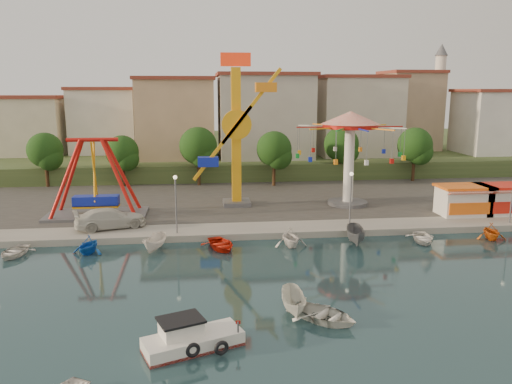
{
  "coord_description": "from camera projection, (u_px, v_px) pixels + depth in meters",
  "views": [
    {
      "loc": [
        -5.74,
        -30.82,
        13.3
      ],
      "look_at": [
        -0.7,
        14.0,
        4.0
      ],
      "focal_mm": 35.0,
      "sensor_mm": 36.0,
      "label": 1
    }
  ],
  "objects": [
    {
      "name": "ground",
      "position": [
        290.0,
        292.0,
        33.31
      ],
      "size": [
        200.0,
        200.0,
        0.0
      ],
      "primitive_type": "plane",
      "color": "#122D33",
      "rests_on": "ground"
    },
    {
      "name": "quay_deck",
      "position": [
        231.0,
        160.0,
        93.59
      ],
      "size": [
        200.0,
        100.0,
        0.6
      ],
      "primitive_type": "cube",
      "color": "#9E998E",
      "rests_on": "ground"
    },
    {
      "name": "asphalt_pad",
      "position": [
        247.0,
        193.0,
        62.39
      ],
      "size": [
        90.0,
        28.0,
        0.01
      ],
      "primitive_type": "cube",
      "color": "#4C4944",
      "rests_on": "quay_deck"
    },
    {
      "name": "hill_terrace",
      "position": [
        230.0,
        150.0,
        98.22
      ],
      "size": [
        200.0,
        60.0,
        3.0
      ],
      "primitive_type": "cube",
      "color": "#384C26",
      "rests_on": "ground"
    },
    {
      "name": "pirate_ship_ride",
      "position": [
        95.0,
        179.0,
        50.29
      ],
      "size": [
        10.0,
        5.0,
        8.0
      ],
      "color": "#59595E",
      "rests_on": "quay_deck"
    },
    {
      "name": "kamikaze_tower",
      "position": [
        239.0,
        135.0,
        54.05
      ],
      "size": [
        6.5,
        3.1,
        16.5
      ],
      "color": "#59595E",
      "rests_on": "quay_deck"
    },
    {
      "name": "wave_swinger",
      "position": [
        350.0,
        137.0,
        54.48
      ],
      "size": [
        11.6,
        11.6,
        10.4
      ],
      "color": "#59595E",
      "rests_on": "quay_deck"
    },
    {
      "name": "booth_left",
      "position": [
        464.0,
        200.0,
        51.23
      ],
      "size": [
        5.4,
        3.78,
        3.08
      ],
      "color": "white",
      "rests_on": "quay_deck"
    },
    {
      "name": "booth_mid",
      "position": [
        503.0,
        199.0,
        51.69
      ],
      "size": [
        5.4,
        3.78,
        3.08
      ],
      "color": "white",
      "rests_on": "quay_deck"
    },
    {
      "name": "lamp_post_1",
      "position": [
        176.0,
        206.0,
        44.46
      ],
      "size": [
        0.14,
        0.14,
        5.0
      ],
      "primitive_type": "cylinder",
      "color": "#59595E",
      "rests_on": "quay_deck"
    },
    {
      "name": "lamp_post_2",
      "position": [
        350.0,
        202.0,
        46.21
      ],
      "size": [
        0.14,
        0.14,
        5.0
      ],
      "primitive_type": "cylinder",
      "color": "#59595E",
      "rests_on": "quay_deck"
    },
    {
      "name": "lamp_post_3",
      "position": [
        512.0,
        197.0,
        47.96
      ],
      "size": [
        0.14,
        0.14,
        5.0
      ],
      "primitive_type": "cylinder",
      "color": "#59595E",
      "rests_on": "quay_deck"
    },
    {
      "name": "tree_0",
      "position": [
        45.0,
        150.0,
        65.35
      ],
      "size": [
        4.6,
        4.6,
        7.19
      ],
      "color": "#382314",
      "rests_on": "quay_deck"
    },
    {
      "name": "tree_1",
      "position": [
        122.0,
        152.0,
        65.78
      ],
      "size": [
        4.35,
        4.35,
        6.8
      ],
      "color": "#382314",
      "rests_on": "quay_deck"
    },
    {
      "name": "tree_2",
      "position": [
        198.0,
        146.0,
        66.31
      ],
      "size": [
        5.02,
        5.02,
        7.85
      ],
      "color": "#382314",
      "rests_on": "quay_deck"
    },
    {
      "name": "tree_3",
      "position": [
        274.0,
        149.0,
        66.07
      ],
      "size": [
        4.68,
        4.68,
        7.32
      ],
      "color": "#382314",
      "rests_on": "quay_deck"
    },
    {
      "name": "tree_4",
      "position": [
        341.0,
        144.0,
        70.04
      ],
      "size": [
        4.86,
        4.86,
        7.6
      ],
      "color": "#382314",
      "rests_on": "quay_deck"
    },
    {
      "name": "tree_5",
      "position": [
        415.0,
        145.0,
        69.37
      ],
      "size": [
        4.83,
        4.83,
        7.54
      ],
      "color": "#382314",
      "rests_on": "quay_deck"
    },
    {
      "name": "building_0",
      "position": [
        9.0,
        120.0,
        72.69
      ],
      "size": [
        9.26,
        9.53,
        11.87
      ],
      "primitive_type": "cube",
      "color": "beige",
      "rests_on": "hill_terrace"
    },
    {
      "name": "building_1",
      "position": [
        102.0,
        128.0,
        79.51
      ],
      "size": [
        12.33,
        9.01,
        8.63
      ],
      "primitive_type": "cube",
      "color": "silver",
      "rests_on": "hill_terrace"
    },
    {
      "name": "building_2",
      "position": [
        184.0,
        119.0,
        81.25
      ],
      "size": [
        11.95,
        9.28,
        11.23
      ],
      "primitive_type": "cube",
      "color": "tan",
      "rests_on": "hill_terrace"
    },
    {
      "name": "building_3",
      "position": [
        271.0,
        126.0,
        79.89
      ],
      "size": [
        12.59,
        10.5,
        9.2
      ],
      "primitive_type": "cube",
      "color": "beige",
      "rests_on": "hill_terrace"
    },
    {
      "name": "building_4",
      "position": [
        346.0,
        123.0,
        84.67
      ],
      "size": [
        10.75,
        9.23,
        9.24
      ],
      "primitive_type": "cube",
      "color": "beige",
      "rests_on": "hill_terrace"
    },
    {
      "name": "building_5",
      "position": [
        426.0,
        118.0,
        84.1
      ],
      "size": [
        12.77,
        10.96,
        11.21
      ],
      "primitive_type": "cube",
      "color": "tan",
      "rests_on": "hill_terrace"
    },
    {
      "name": "building_6",
      "position": [
        498.0,
        114.0,
        83.76
      ],
      "size": [
        8.23,
        8.98,
        12.36
      ],
      "primitive_type": "cube",
      "color": "silver",
      "rests_on": "hill_terrace"
    },
    {
      "name": "minaret",
      "position": [
        439.0,
        94.0,
        87.27
      ],
      "size": [
        2.8,
        2.8,
        18.0
      ],
      "color": "silver",
      "rests_on": "hill_terrace"
    },
    {
      "name": "cabin_motorboat",
      "position": [
        191.0,
        340.0,
        26.01
      ],
      "size": [
        5.48,
        3.65,
        1.8
      ],
      "rotation": [
        0.0,
        0.0,
        0.36
      ],
      "color": "white",
      "rests_on": "ground"
    },
    {
      "name": "rowboat_a",
      "position": [
        325.0,
        315.0,
        29.08
      ],
      "size": [
        4.87,
        4.85,
        0.83
      ],
      "primitive_type": "imported",
      "rotation": [
        0.0,
        0.0,
        0.8
      ],
      "color": "white",
      "rests_on": "ground"
    },
    {
      "name": "skiff",
      "position": [
        294.0,
        302.0,
        30.04
      ],
      "size": [
        1.55,
        3.71,
        1.41
      ],
      "primitive_type": "imported",
      "rotation": [
        0.0,
        0.0,
        -0.05
      ],
      "color": "silver",
      "rests_on": "ground"
    },
    {
      "name": "van",
      "position": [
        110.0,
        218.0,
        46.41
      ],
      "size": [
        6.91,
        4.45,
        1.86
      ],
      "primitive_type": "imported",
      "rotation": [
        0.0,
        0.0,
        1.88
      ],
      "color": "silver",
      "rests_on": "quay_deck"
    },
    {
      "name": "moored_boat_0",
      "position": [
        14.0,
        252.0,
        40.48
      ],
      "size": [
        3.05,
        3.87,
        0.73
      ],
      "primitive_type": "imported",
      "rotation": [
        0.0,
        0.0,
        -0.17
      ],
      "color": "silver",
      "rests_on": "ground"
    },
    {
      "name": "moored_boat_1",
      "position": [
        88.0,
        245.0,
        41.04
      ],
      "size": [
        3.22,
        3.48,
        1.52
      ],
      "primitive_type": "imported",
      "rotation": [
        0.0,
        0.0,
        -0.3
      ],
      "color": "blue",
      "rests_on": "ground"
    },
    {
      "name": "moored_boat_2",
      "position": [
        155.0,
        243.0,
        41.65
      ],
      "size": [
        2.36,
        3.82,
        1.38
      ],
      "primitive_type": "imported",
      "rotation": [
        0.0,
        0.0,
        -0.3
      ],
      "color": "silver",
      "rests_on": "ground"
    },
    {
      "name": "moored_boat_3",
      "position": [
        221.0,
        244.0,
        42.31
      ],
      "size": [
        3.86,
        4.59,
        0.81
      ],
      "primitive_type": "imported",
      "rotation": [
        0.0,
        0.0,
        0.31
      ],
      "color": "red",
      "rests_on": "ground"
    },
    {
      "name": "moored_boat_4",
      "position": [
        291.0,
        237.0,
        42.88
      ],
      "size": [
        3.11,
        3.5,
        1.7
      ],
      "primitive_type": "imported",
      "rotation": [
        0.0,
        0.0,
        0.11
      ],
      "color": "silver",
      "rests_on": "ground"
    },
    {
      "name": "moored_boat_5",
      "position": [
        356.0,
        235.0,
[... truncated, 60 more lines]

